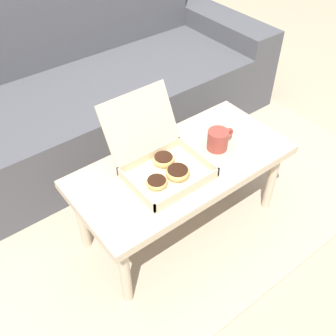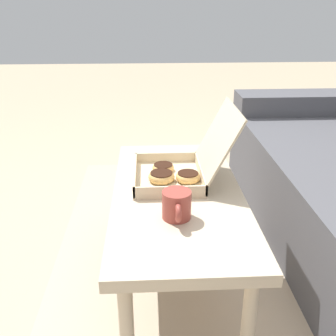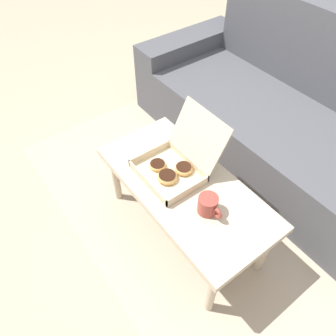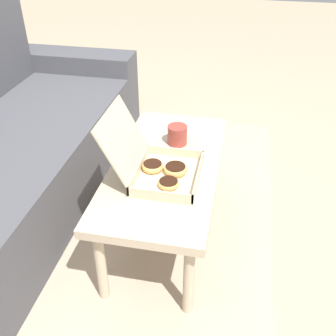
{
  "view_description": "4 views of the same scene",
  "coord_description": "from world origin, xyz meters",
  "px_view_note": "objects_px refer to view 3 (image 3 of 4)",
  "views": [
    {
      "loc": [
        -0.84,
        -1.09,
        1.59
      ],
      "look_at": [
        -0.1,
        -0.14,
        0.48
      ],
      "focal_mm": 42.0,
      "sensor_mm": 36.0,
      "label": 1
    },
    {
      "loc": [
        1.31,
        -0.21,
        1.1
      ],
      "look_at": [
        -0.1,
        -0.14,
        0.48
      ],
      "focal_mm": 42.0,
      "sensor_mm": 36.0,
      "label": 2
    },
    {
      "loc": [
        0.81,
        -0.82,
        1.72
      ],
      "look_at": [
        -0.1,
        -0.14,
        0.48
      ],
      "focal_mm": 35.0,
      "sensor_mm": 36.0,
      "label": 3
    },
    {
      "loc": [
        -1.46,
        -0.41,
        1.42
      ],
      "look_at": [
        -0.1,
        -0.14,
        0.48
      ],
      "focal_mm": 42.0,
      "sensor_mm": 36.0,
      "label": 4
    }
  ],
  "objects_px": {
    "couch": "(299,129)",
    "pastry_box": "(176,163)",
    "coffee_mug": "(208,205)",
    "coffee_table": "(185,190)"
  },
  "relations": [
    {
      "from": "couch",
      "to": "pastry_box",
      "type": "height_order",
      "value": "couch"
    },
    {
      "from": "couch",
      "to": "pastry_box",
      "type": "bearing_deg",
      "value": -96.16
    },
    {
      "from": "pastry_box",
      "to": "coffee_mug",
      "type": "bearing_deg",
      "value": -7.27
    },
    {
      "from": "couch",
      "to": "coffee_mug",
      "type": "xyz_separation_m",
      "value": [
        0.19,
        -0.98,
        0.17
      ]
    },
    {
      "from": "coffee_table",
      "to": "coffee_mug",
      "type": "height_order",
      "value": "coffee_mug"
    },
    {
      "from": "coffee_mug",
      "to": "couch",
      "type": "bearing_deg",
      "value": 101.19
    },
    {
      "from": "coffee_table",
      "to": "coffee_mug",
      "type": "bearing_deg",
      "value": -5.25
    },
    {
      "from": "coffee_table",
      "to": "pastry_box",
      "type": "distance_m",
      "value": 0.15
    },
    {
      "from": "pastry_box",
      "to": "coffee_mug",
      "type": "height_order",
      "value": "pastry_box"
    },
    {
      "from": "pastry_box",
      "to": "coffee_table",
      "type": "bearing_deg",
      "value": -11.07
    }
  ]
}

